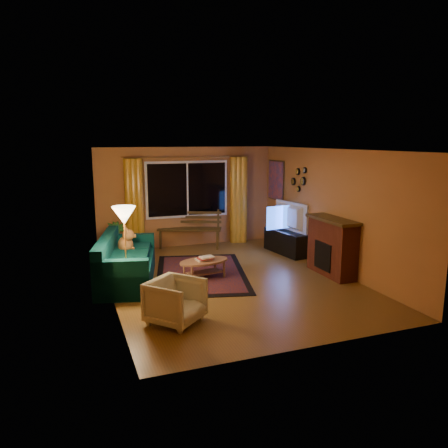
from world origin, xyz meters
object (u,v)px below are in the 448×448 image
object	(u,v)px
armchair	(176,299)
coffee_table	(204,269)
floor_lamp	(126,252)
bench	(190,238)
tv_console	(287,242)
sofa	(127,259)

from	to	relation	value
armchair	coffee_table	distance (m)	2.15
armchair	floor_lamp	bearing A→B (deg)	70.28
armchair	bench	bearing A→B (deg)	30.24
bench	armchair	size ratio (longest dim) A/B	2.15
bench	floor_lamp	distance (m)	3.67
bench	coffee_table	bearing A→B (deg)	-76.31
armchair	tv_console	bearing A→B (deg)	-0.34
tv_console	coffee_table	bearing A→B (deg)	-162.29
tv_console	armchair	bearing A→B (deg)	-146.52
floor_lamp	coffee_table	xyz separation A→B (m)	(1.56, 0.54, -0.62)
armchair	floor_lamp	distance (m)	1.50
sofa	coffee_table	size ratio (longest dim) A/B	2.19
bench	tv_console	size ratio (longest dim) A/B	1.21
bench	floor_lamp	size ratio (longest dim) A/B	0.98
sofa	coffee_table	xyz separation A→B (m)	(1.44, -0.30, -0.26)
bench	tv_console	xyz separation A→B (m)	(2.02, -1.35, 0.04)
armchair	coffee_table	xyz separation A→B (m)	(1.04, 1.87, -0.18)
sofa	tv_console	size ratio (longest dim) A/B	1.69
floor_lamp	coffee_table	size ratio (longest dim) A/B	1.59
bench	coffee_table	xyz separation A→B (m)	(-0.42, -2.50, -0.05)
bench	tv_console	distance (m)	2.43
floor_lamp	tv_console	distance (m)	4.37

